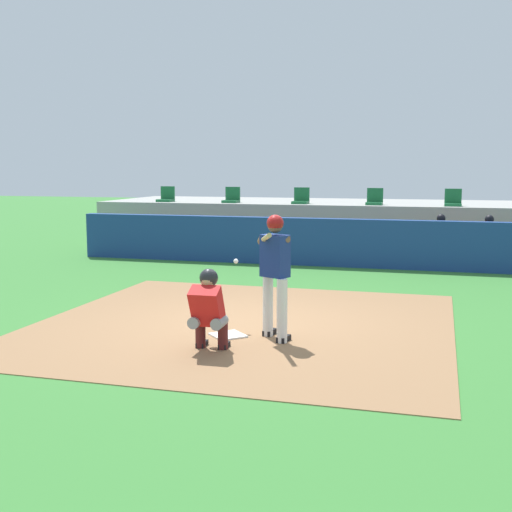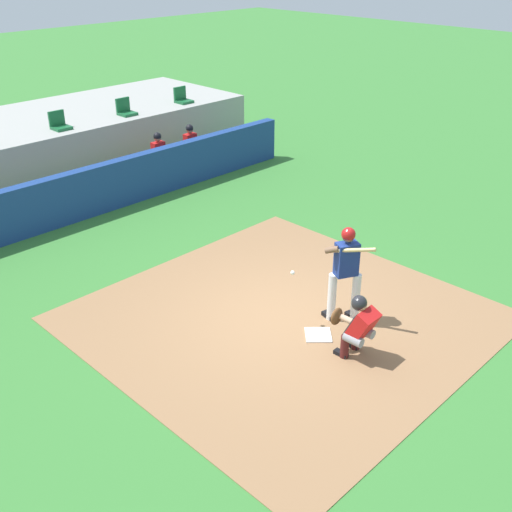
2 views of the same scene
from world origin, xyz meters
TOP-DOWN VIEW (x-y plane):
  - ground_plane at (0.00, 0.00)m, footprint 80.00×80.00m
  - dirt_infield at (0.00, 0.00)m, footprint 6.40×6.40m
  - home_plate at (0.00, -0.80)m, footprint 0.62×0.62m
  - batter_at_plate at (0.69, -0.77)m, footprint 0.57×0.89m
  - catcher_crouched at (-0.01, -1.57)m, footprint 0.49×1.71m
  - dugout_wall at (0.00, 6.50)m, footprint 13.00×0.30m
  - dugout_bench at (0.00, 7.50)m, footprint 11.80×0.44m
  - dugout_player_0 at (2.95, 7.34)m, footprint 0.49×0.70m
  - dugout_player_1 at (4.10, 7.34)m, footprint 0.49×0.70m
  - stands_platform at (0.00, 10.90)m, footprint 15.00×4.40m
  - stadium_seat_0 at (-5.42, 9.38)m, footprint 0.46×0.46m
  - stadium_seat_1 at (-3.25, 9.38)m, footprint 0.46×0.46m
  - stadium_seat_2 at (-1.08, 9.38)m, footprint 0.46×0.46m
  - stadium_seat_3 at (1.08, 9.38)m, footprint 0.46×0.46m
  - stadium_seat_4 at (3.25, 9.38)m, footprint 0.46×0.46m

SIDE VIEW (x-z plane):
  - ground_plane at x=0.00m, z-range 0.00..0.00m
  - dirt_infield at x=0.00m, z-range 0.00..0.01m
  - home_plate at x=0.00m, z-range 0.01..0.04m
  - dugout_bench at x=0.00m, z-range 0.00..0.45m
  - dugout_wall at x=0.00m, z-range 0.00..1.20m
  - catcher_crouched at x=-0.01m, z-range 0.05..1.17m
  - dugout_player_0 at x=2.95m, z-range 0.02..1.32m
  - dugout_player_1 at x=4.10m, z-range 0.02..1.32m
  - stands_platform at x=0.00m, z-range 0.00..1.40m
  - batter_at_plate at x=0.69m, z-range 0.13..1.94m
  - stadium_seat_0 at x=-5.42m, z-range 1.29..1.77m
  - stadium_seat_1 at x=-3.25m, z-range 1.29..1.77m
  - stadium_seat_2 at x=-1.08m, z-range 1.29..1.77m
  - stadium_seat_3 at x=1.08m, z-range 1.29..1.77m
  - stadium_seat_4 at x=3.25m, z-range 1.29..1.77m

